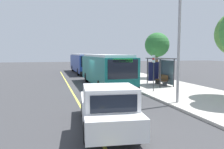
{
  "coord_description": "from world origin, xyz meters",
  "views": [
    {
      "loc": [
        19.43,
        -3.85,
        3.09
      ],
      "look_at": [
        1.59,
        1.13,
        1.3
      ],
      "focal_mm": 35.71,
      "sensor_mm": 36.0,
      "label": 1
    }
  ],
  "objects_px": {
    "transit_bus_main": "(104,69)",
    "transit_bus_second": "(83,63)",
    "route_sign_post": "(154,68)",
    "waiting_bench": "(162,80)",
    "pickup_truck": "(107,108)"
  },
  "relations": [
    {
      "from": "transit_bus_second",
      "to": "waiting_bench",
      "type": "height_order",
      "value": "transit_bus_second"
    },
    {
      "from": "transit_bus_main",
      "to": "route_sign_post",
      "type": "relative_size",
      "value": 4.08
    },
    {
      "from": "waiting_bench",
      "to": "route_sign_post",
      "type": "relative_size",
      "value": 0.57
    },
    {
      "from": "transit_bus_second",
      "to": "waiting_bench",
      "type": "relative_size",
      "value": 7.52
    },
    {
      "from": "transit_bus_main",
      "to": "transit_bus_second",
      "type": "bearing_deg",
      "value": 179.84
    },
    {
      "from": "route_sign_post",
      "to": "pickup_truck",
      "type": "bearing_deg",
      "value": -38.56
    },
    {
      "from": "transit_bus_main",
      "to": "transit_bus_second",
      "type": "xyz_separation_m",
      "value": [
        -14.42,
        0.04,
        0.0
      ]
    },
    {
      "from": "route_sign_post",
      "to": "transit_bus_second",
      "type": "bearing_deg",
      "value": -171.94
    },
    {
      "from": "route_sign_post",
      "to": "transit_bus_main",
      "type": "bearing_deg",
      "value": -149.46
    },
    {
      "from": "transit_bus_second",
      "to": "route_sign_post",
      "type": "bearing_deg",
      "value": 8.06
    },
    {
      "from": "transit_bus_second",
      "to": "waiting_bench",
      "type": "distance_m",
      "value": 16.86
    },
    {
      "from": "transit_bus_main",
      "to": "pickup_truck",
      "type": "distance_m",
      "value": 11.74
    },
    {
      "from": "waiting_bench",
      "to": "route_sign_post",
      "type": "xyz_separation_m",
      "value": [
        3.0,
        -2.31,
        1.32
      ]
    },
    {
      "from": "transit_bus_second",
      "to": "route_sign_post",
      "type": "distance_m",
      "value": 19.25
    },
    {
      "from": "transit_bus_main",
      "to": "waiting_bench",
      "type": "distance_m",
      "value": 5.4
    }
  ]
}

